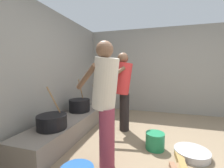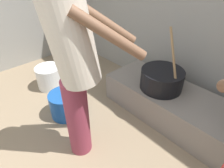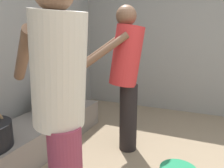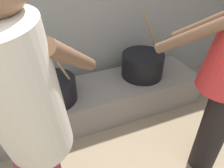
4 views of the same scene
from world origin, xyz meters
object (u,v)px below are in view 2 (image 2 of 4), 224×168
(cook_in_cream_shirt, at_px, (75,63))
(bucket_white_plastic, at_px, (50,77))
(cooking_pot_main, at_px, (162,79))
(bucket_blue_plastic, at_px, (65,104))

(cook_in_cream_shirt, distance_m, bucket_white_plastic, 1.44)
(cooking_pot_main, distance_m, bucket_white_plastic, 1.53)
(bucket_white_plastic, bearing_deg, cooking_pot_main, 27.24)
(cook_in_cream_shirt, bearing_deg, cooking_pot_main, 80.60)
(bucket_blue_plastic, bearing_deg, bucket_white_plastic, 167.32)
(cooking_pot_main, relative_size, cook_in_cream_shirt, 0.41)
(bucket_blue_plastic, height_order, bucket_white_plastic, bucket_white_plastic)
(cooking_pot_main, bearing_deg, bucket_white_plastic, -152.76)
(cooking_pot_main, height_order, bucket_white_plastic, cooking_pot_main)
(cook_in_cream_shirt, distance_m, bucket_blue_plastic, 0.96)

